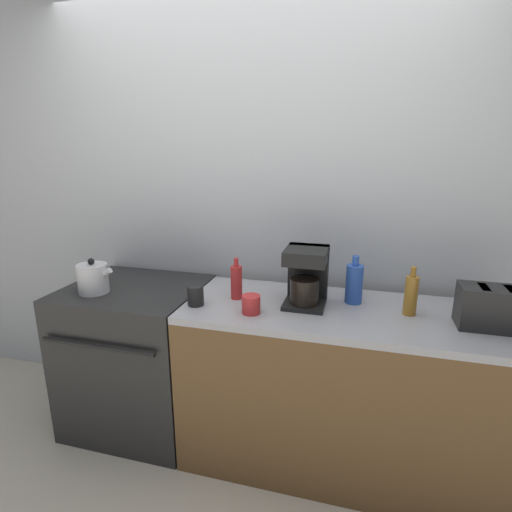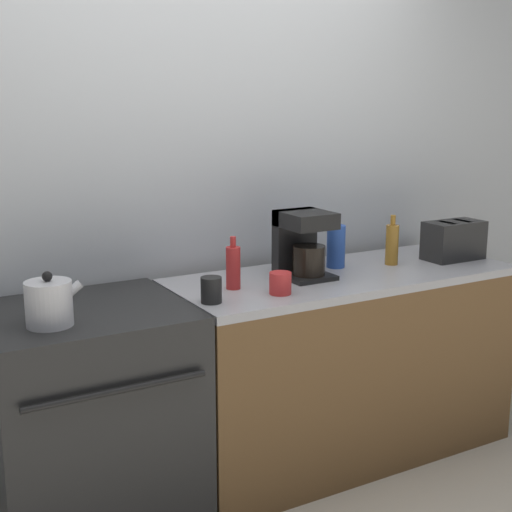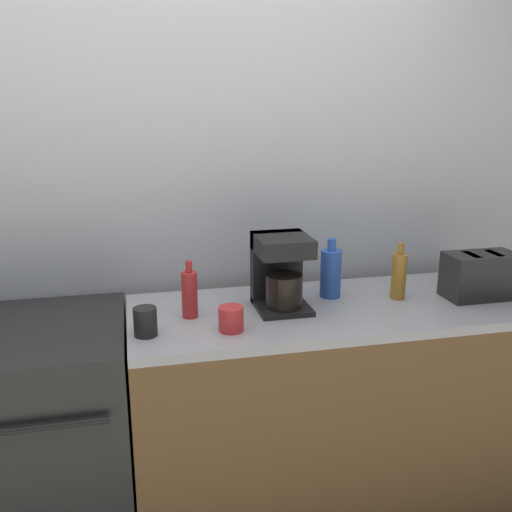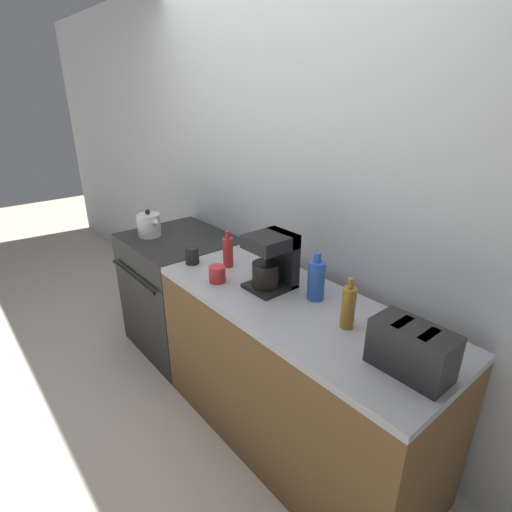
{
  "view_description": "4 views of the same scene",
  "coord_description": "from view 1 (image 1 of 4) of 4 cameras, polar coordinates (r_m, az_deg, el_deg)",
  "views": [
    {
      "loc": [
        0.63,
        -1.58,
        1.67
      ],
      "look_at": [
        0.09,
        0.41,
        1.1
      ],
      "focal_mm": 28.0,
      "sensor_mm": 36.0,
      "label": 1
    },
    {
      "loc": [
        -1.34,
        -2.24,
        1.67
      ],
      "look_at": [
        0.12,
        0.33,
        1.01
      ],
      "focal_mm": 50.0,
      "sensor_mm": 36.0,
      "label": 2
    },
    {
      "loc": [
        -0.2,
        -1.73,
        1.69
      ],
      "look_at": [
        0.28,
        0.39,
        1.09
      ],
      "focal_mm": 40.0,
      "sensor_mm": 36.0,
      "label": 3
    },
    {
      "loc": [
        1.79,
        -0.94,
        1.87
      ],
      "look_at": [
        0.18,
        0.4,
        0.99
      ],
      "focal_mm": 28.0,
      "sensor_mm": 36.0,
      "label": 4
    }
  ],
  "objects": [
    {
      "name": "coffee_maker",
      "position": [
        2.05,
        7.22,
        -2.61
      ],
      "size": [
        0.21,
        0.24,
        0.3
      ],
      "color": "black",
      "rests_on": "counter_block"
    },
    {
      "name": "bottle_red",
      "position": [
        2.12,
        -2.82,
        -3.69
      ],
      "size": [
        0.06,
        0.06,
        0.22
      ],
      "color": "#B72828",
      "rests_on": "counter_block"
    },
    {
      "name": "toaster",
      "position": [
        2.07,
        30.87,
        -6.38
      ],
      "size": [
        0.3,
        0.16,
        0.19
      ],
      "color": "black",
      "rests_on": "counter_block"
    },
    {
      "name": "ground_plane",
      "position": [
        2.38,
        -5.38,
        -29.2
      ],
      "size": [
        12.0,
        12.0,
        0.0
      ],
      "primitive_type": "plane",
      "color": "beige"
    },
    {
      "name": "wall_back",
      "position": [
        2.42,
        -0.04,
        6.63
      ],
      "size": [
        8.0,
        0.05,
        2.6
      ],
      "color": "silver",
      "rests_on": "ground_plane"
    },
    {
      "name": "cup_red",
      "position": [
        1.95,
        -0.7,
        -6.91
      ],
      "size": [
        0.09,
        0.09,
        0.09
      ],
      "color": "red",
      "rests_on": "counter_block"
    },
    {
      "name": "kettle",
      "position": [
        2.38,
        -22.23,
        -2.96
      ],
      "size": [
        0.21,
        0.16,
        0.2
      ],
      "color": "silver",
      "rests_on": "stove"
    },
    {
      "name": "bottle_blue",
      "position": [
        2.12,
        13.84,
        -3.8
      ],
      "size": [
        0.09,
        0.09,
        0.25
      ],
      "color": "#2D56B7",
      "rests_on": "counter_block"
    },
    {
      "name": "stove",
      "position": [
        2.59,
        -16.36,
        -13.23
      ],
      "size": [
        0.77,
        0.72,
        0.88
      ],
      "color": "black",
      "rests_on": "ground_plane"
    },
    {
      "name": "cup_black",
      "position": [
        2.07,
        -8.63,
        -5.59
      ],
      "size": [
        0.08,
        0.08,
        0.1
      ],
      "color": "black",
      "rests_on": "counter_block"
    },
    {
      "name": "counter_block",
      "position": [
        2.26,
        12.01,
        -17.88
      ],
      "size": [
        1.62,
        0.64,
        0.88
      ],
      "color": "brown",
      "rests_on": "ground_plane"
    },
    {
      "name": "bottle_amber",
      "position": [
        2.05,
        21.26,
        -5.18
      ],
      "size": [
        0.06,
        0.06,
        0.24
      ],
      "color": "#9E6B23",
      "rests_on": "counter_block"
    }
  ]
}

